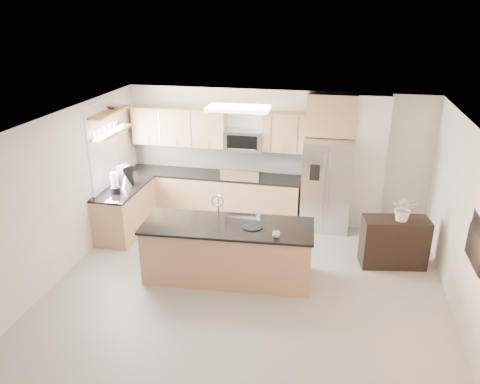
% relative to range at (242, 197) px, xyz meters
% --- Properties ---
extents(floor, '(6.50, 6.50, 0.00)m').
position_rel_range_xyz_m(floor, '(0.60, -2.92, -0.47)').
color(floor, '#A8A6A0').
rests_on(floor, ground).
extents(ceiling, '(6.00, 6.50, 0.02)m').
position_rel_range_xyz_m(ceiling, '(0.60, -2.92, 2.13)').
color(ceiling, white).
rests_on(ceiling, wall_back).
extents(wall_back, '(6.00, 0.02, 2.60)m').
position_rel_range_xyz_m(wall_back, '(0.60, 0.33, 0.83)').
color(wall_back, silver).
rests_on(wall_back, floor).
extents(wall_left, '(0.02, 6.50, 2.60)m').
position_rel_range_xyz_m(wall_left, '(-2.40, -2.92, 0.83)').
color(wall_left, silver).
rests_on(wall_left, floor).
extents(wall_right, '(0.02, 6.50, 2.60)m').
position_rel_range_xyz_m(wall_right, '(3.60, -2.92, 0.83)').
color(wall_right, silver).
rests_on(wall_right, floor).
extents(back_counter, '(3.55, 0.66, 1.44)m').
position_rel_range_xyz_m(back_counter, '(-0.63, 0.01, -0.00)').
color(back_counter, tan).
rests_on(back_counter, floor).
extents(left_counter, '(0.66, 1.50, 0.92)m').
position_rel_range_xyz_m(left_counter, '(-2.07, -1.07, -0.01)').
color(left_counter, tan).
rests_on(left_counter, floor).
extents(range, '(0.76, 0.64, 1.14)m').
position_rel_range_xyz_m(range, '(0.00, 0.00, 0.00)').
color(range, black).
rests_on(range, floor).
extents(upper_cabinets, '(3.50, 0.33, 0.75)m').
position_rel_range_xyz_m(upper_cabinets, '(-0.70, 0.16, 1.35)').
color(upper_cabinets, tan).
rests_on(upper_cabinets, wall_back).
extents(microwave, '(0.76, 0.40, 0.40)m').
position_rel_range_xyz_m(microwave, '(0.00, 0.12, 1.16)').
color(microwave, '#B8B8BB').
rests_on(microwave, upper_cabinets).
extents(refrigerator, '(0.92, 0.78, 1.78)m').
position_rel_range_xyz_m(refrigerator, '(1.66, -0.05, 0.42)').
color(refrigerator, '#B8B8BB').
rests_on(refrigerator, floor).
extents(partition_column, '(0.60, 0.30, 2.60)m').
position_rel_range_xyz_m(partition_column, '(2.42, 0.18, 0.83)').
color(partition_column, silver).
rests_on(partition_column, floor).
extents(window, '(0.04, 1.15, 1.65)m').
position_rel_range_xyz_m(window, '(-2.38, -1.07, 1.18)').
color(window, white).
rests_on(window, wall_left).
extents(shelf_lower, '(0.30, 1.20, 0.04)m').
position_rel_range_xyz_m(shelf_lower, '(-2.25, -0.97, 1.48)').
color(shelf_lower, olive).
rests_on(shelf_lower, wall_left).
extents(shelf_upper, '(0.30, 1.20, 0.04)m').
position_rel_range_xyz_m(shelf_upper, '(-2.25, -0.97, 1.85)').
color(shelf_upper, olive).
rests_on(shelf_upper, wall_left).
extents(ceiling_fixture, '(1.00, 0.50, 0.06)m').
position_rel_range_xyz_m(ceiling_fixture, '(0.20, -1.32, 2.09)').
color(ceiling_fixture, white).
rests_on(ceiling_fixture, ceiling).
extents(island, '(2.73, 1.13, 1.35)m').
position_rel_range_xyz_m(island, '(0.22, -2.24, -0.01)').
color(island, tan).
rests_on(island, floor).
extents(credenza, '(1.12, 0.62, 0.85)m').
position_rel_range_xyz_m(credenza, '(2.85, -1.31, -0.05)').
color(credenza, black).
rests_on(credenza, floor).
extents(cup, '(0.15, 0.15, 0.09)m').
position_rel_range_xyz_m(cup, '(1.02, -2.50, 0.50)').
color(cup, silver).
rests_on(cup, island).
extents(platter, '(0.41, 0.41, 0.02)m').
position_rel_range_xyz_m(platter, '(0.62, -2.24, 0.46)').
color(platter, black).
rests_on(platter, island).
extents(blender, '(0.17, 0.17, 0.40)m').
position_rel_range_xyz_m(blender, '(-2.07, -1.37, 0.62)').
color(blender, black).
rests_on(blender, left_counter).
extents(kettle, '(0.21, 0.21, 0.27)m').
position_rel_range_xyz_m(kettle, '(-2.02, -1.03, 0.57)').
color(kettle, '#B8B8BB').
rests_on(kettle, left_counter).
extents(coffee_maker, '(0.27, 0.30, 0.37)m').
position_rel_range_xyz_m(coffee_maker, '(-2.09, -0.91, 0.62)').
color(coffee_maker, black).
rests_on(coffee_maker, left_counter).
extents(bowl, '(0.40, 0.40, 0.08)m').
position_rel_range_xyz_m(bowl, '(-2.25, -0.74, 1.91)').
color(bowl, '#B8B8BB').
rests_on(bowl, shelf_upper).
extents(flower_vase, '(0.67, 0.61, 0.65)m').
position_rel_range_xyz_m(flower_vase, '(2.93, -1.35, 0.70)').
color(flower_vase, silver).
rests_on(flower_vase, credenza).
extents(television, '(0.14, 1.08, 0.62)m').
position_rel_range_xyz_m(television, '(3.51, -3.12, 0.88)').
color(television, black).
rests_on(television, wall_right).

